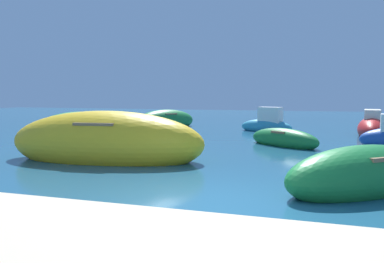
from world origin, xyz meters
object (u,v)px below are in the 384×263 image
(moored_boat_1, at_px, (106,143))
(moored_boat_5, at_px, (165,121))
(moored_boat_6, at_px, (364,175))
(moored_boat_9, at_px, (284,139))
(moored_boat_8, at_px, (372,128))
(moored_boat_7, at_px, (267,125))
(moored_boat_0, at_px, (76,126))

(moored_boat_1, height_order, moored_boat_5, moored_boat_1)
(moored_boat_6, bearing_deg, moored_boat_9, 65.21)
(moored_boat_1, xyz_separation_m, moored_boat_8, (8.79, 9.80, -0.15))
(moored_boat_1, relative_size, moored_boat_7, 2.00)
(moored_boat_5, xyz_separation_m, moored_boat_7, (6.13, -0.83, -0.02))
(moored_boat_7, xyz_separation_m, moored_boat_8, (5.06, -0.57, 0.03))
(moored_boat_8, bearing_deg, moored_boat_9, -31.00)
(moored_boat_5, bearing_deg, moored_boat_7, -66.82)
(moored_boat_0, xyz_separation_m, moored_boat_7, (9.13, 4.02, -0.04))
(moored_boat_6, bearing_deg, moored_boat_8, 39.37)
(moored_boat_5, xyz_separation_m, moored_boat_9, (7.37, -6.27, -0.14))
(moored_boat_6, distance_m, moored_boat_9, 6.96)
(moored_boat_5, relative_size, moored_boat_8, 1.17)
(moored_boat_0, xyz_separation_m, moored_boat_8, (14.19, 3.44, -0.01))
(moored_boat_8, xyz_separation_m, moored_boat_9, (-3.83, -4.86, -0.14))
(moored_boat_0, xyz_separation_m, moored_boat_6, (12.40, -8.08, -0.05))
(moored_boat_6, height_order, moored_boat_8, moored_boat_8)
(moored_boat_6, bearing_deg, moored_boat_5, 84.25)
(moored_boat_6, xyz_separation_m, moored_boat_7, (-3.27, 12.09, 0.01))
(moored_boat_1, relative_size, moored_boat_8, 1.67)
(moored_boat_0, height_order, moored_boat_7, moored_boat_7)
(moored_boat_8, bearing_deg, moored_boat_1, -34.71)
(moored_boat_0, relative_size, moored_boat_5, 1.20)
(moored_boat_7, distance_m, moored_boat_9, 5.58)
(moored_boat_0, relative_size, moored_boat_7, 1.68)
(moored_boat_1, distance_m, moored_boat_8, 13.16)
(moored_boat_0, height_order, moored_boat_8, moored_boat_8)
(moored_boat_5, distance_m, moored_boat_8, 11.28)
(moored_boat_1, xyz_separation_m, moored_boat_9, (4.96, 4.93, -0.29))
(moored_boat_5, xyz_separation_m, moored_boat_6, (9.40, -12.92, -0.04))
(moored_boat_0, height_order, moored_boat_5, moored_boat_0)
(moored_boat_0, relative_size, moored_boat_6, 1.37)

